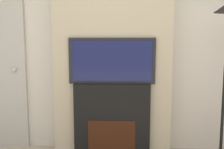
{
  "coord_description": "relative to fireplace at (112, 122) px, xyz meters",
  "views": [
    {
      "loc": [
        0.12,
        -0.93,
        1.28
      ],
      "look_at": [
        0.0,
        1.69,
        0.94
      ],
      "focal_mm": 40.0,
      "sensor_mm": 36.0,
      "label": 1
    }
  ],
  "objects": [
    {
      "name": "wall_back",
      "position": [
        0.0,
        0.34,
        0.93
      ],
      "size": [
        6.0,
        0.06,
        2.7
      ],
      "color": "silver",
      "rests_on": "ground_plane"
    },
    {
      "name": "chimney_breast",
      "position": [
        0.0,
        0.15,
        0.93
      ],
      "size": [
        1.27,
        0.31,
        2.7
      ],
      "color": "#BCAD8E",
      "rests_on": "ground_plane"
    },
    {
      "name": "fireplace",
      "position": [
        0.0,
        0.0,
        0.0
      ],
      "size": [
        0.81,
        0.15,
        0.84
      ],
      "color": "black",
      "rests_on": "ground_plane"
    },
    {
      "name": "television",
      "position": [
        0.0,
        -0.0,
        0.67
      ],
      "size": [
        0.91,
        0.07,
        0.48
      ],
      "color": "black",
      "rests_on": "fireplace"
    }
  ]
}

